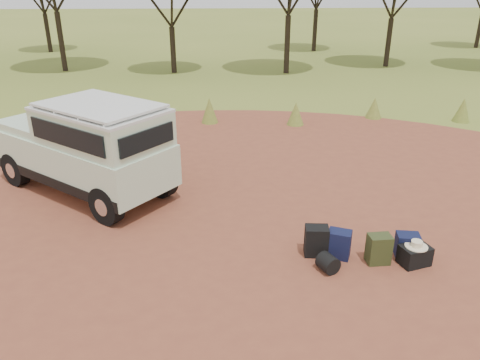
{
  "coord_description": "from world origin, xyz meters",
  "views": [
    {
      "loc": [
        0.27,
        -7.3,
        4.85
      ],
      "look_at": [
        0.71,
        1.41,
        1.0
      ],
      "focal_mm": 35.0,
      "sensor_mm": 36.0,
      "label": 1
    }
  ],
  "objects_px": {
    "safari_vehicle": "(87,149)",
    "backpack_olive": "(379,249)",
    "duffel_navy": "(407,245)",
    "backpack_black": "(316,241)",
    "hard_case": "(415,255)",
    "backpack_navy": "(339,244)"
  },
  "relations": [
    {
      "from": "safari_vehicle",
      "to": "backpack_olive",
      "type": "height_order",
      "value": "safari_vehicle"
    },
    {
      "from": "safari_vehicle",
      "to": "duffel_navy",
      "type": "xyz_separation_m",
      "value": [
        6.54,
        -3.16,
        -0.87
      ]
    },
    {
      "from": "backpack_black",
      "to": "duffel_navy",
      "type": "height_order",
      "value": "backpack_black"
    },
    {
      "from": "safari_vehicle",
      "to": "hard_case",
      "type": "bearing_deg",
      "value": 10.91
    },
    {
      "from": "safari_vehicle",
      "to": "backpack_olive",
      "type": "relative_size",
      "value": 8.48
    },
    {
      "from": "safari_vehicle",
      "to": "backpack_navy",
      "type": "relative_size",
      "value": 8.79
    },
    {
      "from": "backpack_black",
      "to": "backpack_navy",
      "type": "distance_m",
      "value": 0.42
    },
    {
      "from": "backpack_olive",
      "to": "hard_case",
      "type": "distance_m",
      "value": 0.66
    },
    {
      "from": "duffel_navy",
      "to": "backpack_navy",
      "type": "bearing_deg",
      "value": -172.95
    },
    {
      "from": "safari_vehicle",
      "to": "duffel_navy",
      "type": "bearing_deg",
      "value": 12.65
    },
    {
      "from": "backpack_navy",
      "to": "backpack_olive",
      "type": "distance_m",
      "value": 0.71
    },
    {
      "from": "backpack_navy",
      "to": "duffel_navy",
      "type": "relative_size",
      "value": 1.18
    },
    {
      "from": "backpack_black",
      "to": "backpack_navy",
      "type": "relative_size",
      "value": 1.07
    },
    {
      "from": "backpack_navy",
      "to": "hard_case",
      "type": "distance_m",
      "value": 1.36
    },
    {
      "from": "backpack_black",
      "to": "duffel_navy",
      "type": "xyz_separation_m",
      "value": [
        1.68,
        -0.14,
        -0.06
      ]
    },
    {
      "from": "backpack_olive",
      "to": "hard_case",
      "type": "xyz_separation_m",
      "value": [
        0.64,
        -0.09,
        -0.1
      ]
    },
    {
      "from": "backpack_navy",
      "to": "hard_case",
      "type": "xyz_separation_m",
      "value": [
        1.32,
        -0.31,
        -0.09
      ]
    },
    {
      "from": "hard_case",
      "to": "backpack_navy",
      "type": "bearing_deg",
      "value": 149.85
    },
    {
      "from": "backpack_olive",
      "to": "hard_case",
      "type": "relative_size",
      "value": 1.08
    },
    {
      "from": "backpack_olive",
      "to": "duffel_navy",
      "type": "xyz_separation_m",
      "value": [
        0.6,
        0.18,
        -0.05
      ]
    },
    {
      "from": "backpack_navy",
      "to": "duffel_navy",
      "type": "xyz_separation_m",
      "value": [
        1.27,
        -0.04,
        -0.04
      ]
    },
    {
      "from": "backpack_black",
      "to": "hard_case",
      "type": "height_order",
      "value": "backpack_black"
    }
  ]
}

